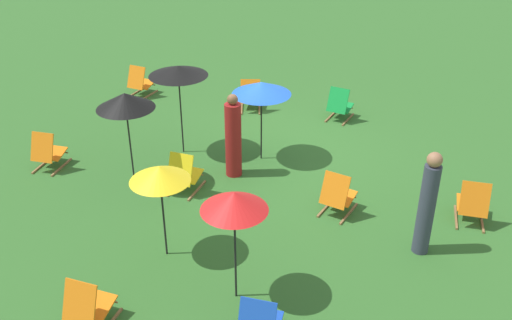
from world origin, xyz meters
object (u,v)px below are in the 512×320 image
at_px(deckchair_5, 88,307).
at_px(person_1, 427,205).
at_px(umbrella_4, 160,174).
at_px(deckchair_2, 340,105).
at_px(umbrella_3, 262,88).
at_px(umbrella_1, 178,71).
at_px(person_0, 233,138).
at_px(deckchair_8, 250,96).
at_px(deckchair_7, 338,195).
at_px(deckchair_3, 473,204).
at_px(umbrella_0, 125,101).
at_px(umbrella_2, 234,201).
at_px(deckchair_6, 48,152).
at_px(deckchair_4, 184,174).
at_px(deckchair_1, 140,82).

relative_size(deckchair_5, person_1, 0.46).
distance_m(deckchair_5, umbrella_4, 2.14).
height_order(deckchair_2, umbrella_3, umbrella_3).
bearing_deg(umbrella_1, person_0, 155.11).
height_order(deckchair_2, deckchair_5, same).
height_order(deckchair_8, umbrella_3, umbrella_3).
relative_size(umbrella_3, person_0, 0.99).
xyz_separation_m(deckchair_7, deckchair_8, (2.79, -4.04, 0.00)).
xyz_separation_m(deckchair_2, umbrella_4, (1.91, 6.01, 1.13)).
height_order(deckchair_3, umbrella_0, umbrella_0).
distance_m(deckchair_3, deckchair_5, 6.55).
bearing_deg(umbrella_2, person_0, -71.82).
height_order(umbrella_4, person_0, person_0).
relative_size(deckchair_7, umbrella_3, 0.50).
xyz_separation_m(deckchair_3, deckchair_6, (8.23, 0.32, 0.00)).
distance_m(deckchair_4, umbrella_4, 2.26).
bearing_deg(umbrella_2, deckchair_1, -54.73).
xyz_separation_m(deckchair_8, umbrella_2, (-1.71, 6.63, 1.28)).
height_order(deckchair_5, deckchair_6, same).
height_order(deckchair_1, umbrella_0, umbrella_0).
xyz_separation_m(deckchair_3, umbrella_0, (6.25, 0.46, 1.41)).
height_order(umbrella_4, person_1, person_1).
xyz_separation_m(deckchair_3, umbrella_1, (5.86, -1.10, 1.47)).
relative_size(deckchair_4, deckchair_7, 0.97).
distance_m(umbrella_1, person_0, 1.81).
height_order(umbrella_2, person_1, person_1).
bearing_deg(deckchair_4, deckchair_2, -115.13).
xyz_separation_m(deckchair_7, umbrella_4, (2.47, 1.94, 1.13)).
bearing_deg(deckchair_8, deckchair_2, 165.05).
bearing_deg(umbrella_2, deckchair_2, -94.46).
relative_size(deckchair_2, deckchair_4, 1.01).
bearing_deg(deckchair_2, person_1, 125.54).
xyz_separation_m(umbrella_1, person_0, (-1.35, 0.63, -1.03)).
bearing_deg(deckchair_3, deckchair_8, -36.93).
bearing_deg(umbrella_0, deckchair_6, -4.25).
bearing_deg(umbrella_3, deckchair_8, -68.75).
relative_size(deckchair_8, umbrella_1, 0.44).
xyz_separation_m(deckchair_6, umbrella_3, (-4.07, -1.59, 1.22)).
relative_size(deckchair_8, umbrella_3, 0.50).
bearing_deg(deckchair_1, umbrella_1, 140.10).
height_order(deckchair_2, person_0, person_0).
height_order(deckchair_3, umbrella_1, umbrella_1).
distance_m(deckchair_7, umbrella_2, 3.09).
xyz_separation_m(deckchair_8, umbrella_4, (-0.32, 5.98, 1.13)).
bearing_deg(deckchair_8, umbrella_4, 77.43).
height_order(deckchair_6, umbrella_3, umbrella_3).
bearing_deg(umbrella_3, umbrella_0, 39.66).
bearing_deg(person_0, deckchair_5, -28.97).
bearing_deg(person_0, umbrella_3, 134.80).
bearing_deg(umbrella_1, deckchair_3, 169.36).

